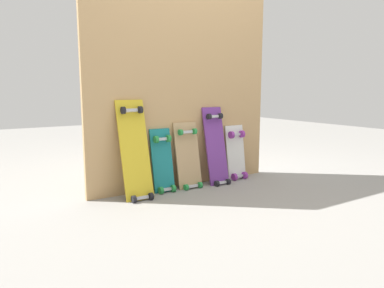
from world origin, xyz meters
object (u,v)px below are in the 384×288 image
at_px(skateboard_purple, 216,150).
at_px(skateboard_white, 236,155).
at_px(skateboard_teal, 163,164).
at_px(skateboard_yellow, 135,154).
at_px(skateboard_natural, 188,159).

bearing_deg(skateboard_purple, skateboard_white, 8.37).
bearing_deg(skateboard_white, skateboard_teal, -179.10).
bearing_deg(skateboard_purple, skateboard_teal, 177.18).
bearing_deg(skateboard_purple, skateboard_yellow, -178.48).
xyz_separation_m(skateboard_yellow, skateboard_purple, (0.81, 0.02, -0.04)).
distance_m(skateboard_yellow, skateboard_white, 1.09).
bearing_deg(skateboard_purple, skateboard_natural, 175.91).
height_order(skateboard_teal, skateboard_purple, skateboard_purple).
bearing_deg(skateboard_teal, skateboard_natural, -1.35).
bearing_deg(skateboard_white, skateboard_purple, -171.63).
height_order(skateboard_purple, skateboard_white, skateboard_purple).
distance_m(skateboard_teal, skateboard_white, 0.81).
relative_size(skateboard_teal, skateboard_purple, 0.78).
distance_m(skateboard_natural, skateboard_white, 0.56).
distance_m(skateboard_yellow, skateboard_purple, 0.81).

